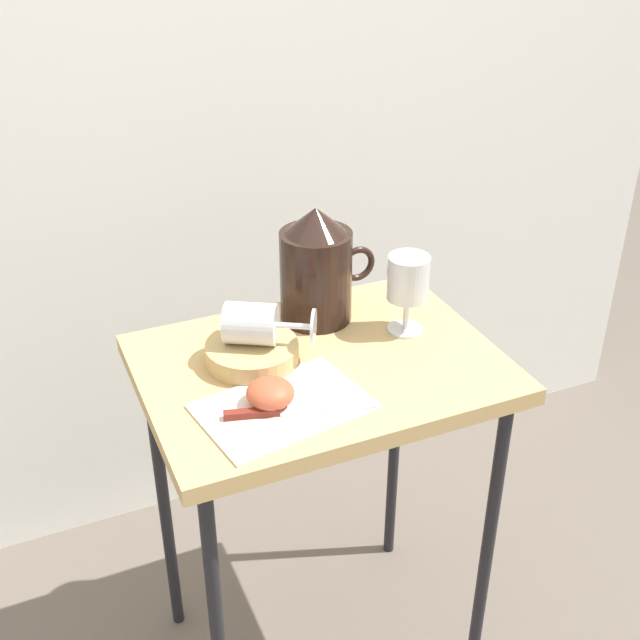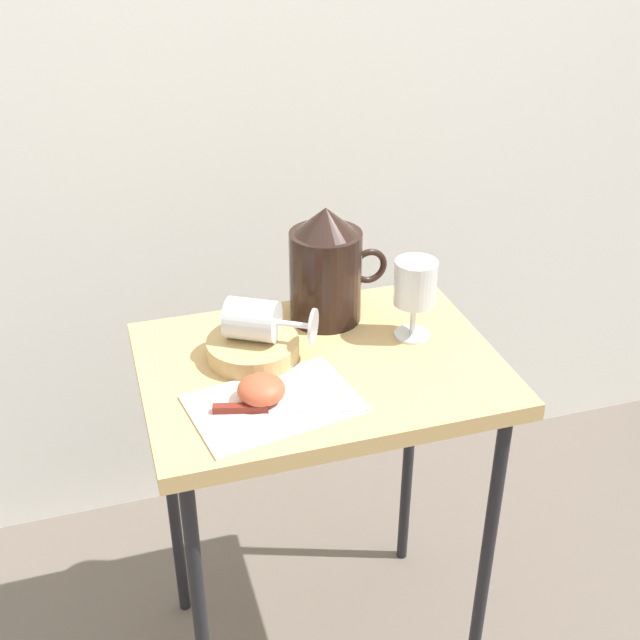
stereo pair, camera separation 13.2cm
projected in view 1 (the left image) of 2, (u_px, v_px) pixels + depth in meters
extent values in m
cube|color=white|center=(206.00, 55.00, 1.62)|extent=(2.40, 0.03, 2.21)
cube|color=tan|center=(320.00, 369.00, 1.37)|extent=(0.60, 0.44, 0.03)
cylinder|color=black|center=(487.00, 548.00, 1.50)|extent=(0.02, 0.02, 0.68)
cylinder|color=black|center=(164.00, 502.00, 1.60)|extent=(0.02, 0.02, 0.68)
cylinder|color=black|center=(395.00, 436.00, 1.78)|extent=(0.02, 0.02, 0.68)
cube|color=silver|center=(284.00, 407.00, 1.25)|extent=(0.28, 0.21, 0.00)
cylinder|color=tan|center=(252.00, 353.00, 1.35)|extent=(0.16, 0.16, 0.03)
cylinder|color=black|center=(316.00, 276.00, 1.45)|extent=(0.13, 0.13, 0.17)
cylinder|color=#D1661E|center=(316.00, 293.00, 1.47)|extent=(0.12, 0.12, 0.09)
cone|color=black|center=(316.00, 220.00, 1.40)|extent=(0.11, 0.11, 0.05)
torus|color=black|center=(358.00, 264.00, 1.47)|extent=(0.07, 0.01, 0.07)
cylinder|color=silver|center=(405.00, 329.00, 1.45)|extent=(0.06, 0.06, 0.00)
cylinder|color=silver|center=(406.00, 313.00, 1.43)|extent=(0.01, 0.01, 0.06)
cylinder|color=silver|center=(408.00, 278.00, 1.40)|extent=(0.07, 0.07, 0.08)
cylinder|color=#D1661E|center=(408.00, 287.00, 1.41)|extent=(0.06, 0.06, 0.04)
cylinder|color=silver|center=(251.00, 324.00, 1.33)|extent=(0.11, 0.10, 0.07)
cylinder|color=silver|center=(295.00, 326.00, 1.33)|extent=(0.06, 0.04, 0.01)
cylinder|color=silver|center=(314.00, 327.00, 1.32)|extent=(0.03, 0.05, 0.06)
ellipsoid|color=#C15133|center=(270.00, 393.00, 1.24)|extent=(0.07, 0.07, 0.04)
cube|color=silver|center=(329.00, 409.00, 1.24)|extent=(0.15, 0.05, 0.00)
cube|color=maroon|center=(252.00, 413.00, 1.22)|extent=(0.09, 0.04, 0.01)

